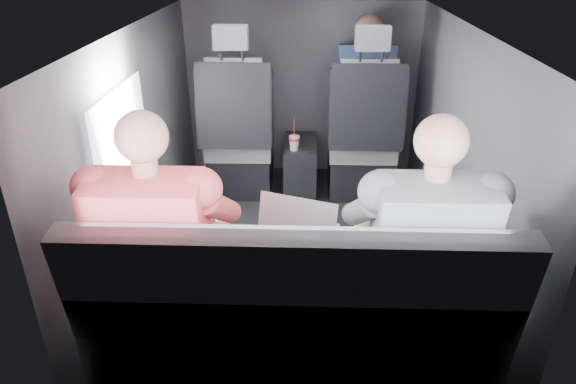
{
  "coord_description": "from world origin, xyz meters",
  "views": [
    {
      "loc": [
        0.03,
        -2.68,
        1.77
      ],
      "look_at": [
        -0.06,
        -0.05,
        0.45
      ],
      "focal_mm": 32.0,
      "sensor_mm": 36.0,
      "label": 1
    }
  ],
  "objects_px": {
    "center_console": "(300,167)",
    "laptop_black": "(422,239)",
    "laptop_silver": "(297,229)",
    "laptop_white": "(180,235)",
    "passenger_front_right": "(365,88)",
    "soda_cup": "(294,142)",
    "passenger_rear_right": "(418,255)",
    "rear_bench": "(294,333)",
    "front_seat_left": "(239,143)",
    "front_seat_right": "(362,145)",
    "passenger_rear_left": "(166,250)"
  },
  "relations": [
    {
      "from": "soda_cup",
      "to": "passenger_rear_left",
      "type": "relative_size",
      "value": 0.18
    },
    {
      "from": "rear_bench",
      "to": "laptop_silver",
      "type": "relative_size",
      "value": 4.02
    },
    {
      "from": "rear_bench",
      "to": "passenger_front_right",
      "type": "xyz_separation_m",
      "value": [
        0.47,
        2.16,
        0.45
      ]
    },
    {
      "from": "laptop_white",
      "to": "passenger_front_right",
      "type": "relative_size",
      "value": 0.58
    },
    {
      "from": "soda_cup",
      "to": "laptop_white",
      "type": "relative_size",
      "value": 0.46
    },
    {
      "from": "front_seat_right",
      "to": "soda_cup",
      "type": "height_order",
      "value": "front_seat_right"
    },
    {
      "from": "laptop_white",
      "to": "passenger_rear_left",
      "type": "height_order",
      "value": "passenger_rear_left"
    },
    {
      "from": "laptop_black",
      "to": "front_seat_left",
      "type": "bearing_deg",
      "value": 120.24
    },
    {
      "from": "laptop_black",
      "to": "center_console",
      "type": "bearing_deg",
      "value": 107.12
    },
    {
      "from": "center_console",
      "to": "laptop_black",
      "type": "relative_size",
      "value": 1.08
    },
    {
      "from": "soda_cup",
      "to": "laptop_silver",
      "type": "bearing_deg",
      "value": -88.23
    },
    {
      "from": "front_seat_left",
      "to": "passenger_front_right",
      "type": "height_order",
      "value": "passenger_front_right"
    },
    {
      "from": "laptop_silver",
      "to": "rear_bench",
      "type": "bearing_deg",
      "value": -90.55
    },
    {
      "from": "passenger_rear_left",
      "to": "passenger_front_right",
      "type": "distance_m",
      "value": 2.29
    },
    {
      "from": "center_console",
      "to": "passenger_rear_left",
      "type": "distance_m",
      "value": 1.97
    },
    {
      "from": "center_console",
      "to": "laptop_white",
      "type": "relative_size",
      "value": 0.97
    },
    {
      "from": "laptop_white",
      "to": "laptop_silver",
      "type": "height_order",
      "value": "laptop_white"
    },
    {
      "from": "laptop_white",
      "to": "passenger_rear_right",
      "type": "distance_m",
      "value": 0.98
    },
    {
      "from": "rear_bench",
      "to": "soda_cup",
      "type": "distance_m",
      "value": 1.79
    },
    {
      "from": "laptop_black",
      "to": "laptop_silver",
      "type": "bearing_deg",
      "value": 172.18
    },
    {
      "from": "laptop_silver",
      "to": "passenger_rear_left",
      "type": "relative_size",
      "value": 0.32
    },
    {
      "from": "front_seat_left",
      "to": "passenger_rear_right",
      "type": "height_order",
      "value": "front_seat_left"
    },
    {
      "from": "laptop_white",
      "to": "center_console",
      "type": "bearing_deg",
      "value": 74.21
    },
    {
      "from": "rear_bench",
      "to": "soda_cup",
      "type": "relative_size",
      "value": 6.95
    },
    {
      "from": "center_console",
      "to": "passenger_front_right",
      "type": "distance_m",
      "value": 0.76
    },
    {
      "from": "front_seat_left",
      "to": "rear_bench",
      "type": "bearing_deg",
      "value": -76.69
    },
    {
      "from": "front_seat_left",
      "to": "front_seat_right",
      "type": "bearing_deg",
      "value": 0.0
    },
    {
      "from": "laptop_white",
      "to": "passenger_rear_right",
      "type": "xyz_separation_m",
      "value": [
        0.98,
        -0.12,
        0.0
      ]
    },
    {
      "from": "laptop_silver",
      "to": "center_console",
      "type": "bearing_deg",
      "value": 90.1
    },
    {
      "from": "front_seat_left",
      "to": "front_seat_right",
      "type": "height_order",
      "value": "same"
    },
    {
      "from": "passenger_rear_left",
      "to": "passenger_front_right",
      "type": "bearing_deg",
      "value": 64.31
    },
    {
      "from": "front_seat_left",
      "to": "center_console",
      "type": "height_order",
      "value": "front_seat_left"
    },
    {
      "from": "soda_cup",
      "to": "passenger_rear_left",
      "type": "xyz_separation_m",
      "value": [
        -0.48,
        -1.69,
        0.18
      ]
    },
    {
      "from": "rear_bench",
      "to": "soda_cup",
      "type": "xyz_separation_m",
      "value": [
        -0.04,
        1.78,
        0.15
      ]
    },
    {
      "from": "passenger_front_right",
      "to": "center_console",
      "type": "bearing_deg",
      "value": -155.3
    },
    {
      "from": "front_seat_right",
      "to": "passenger_rear_right",
      "type": "bearing_deg",
      "value": -88.85
    },
    {
      "from": "laptop_white",
      "to": "passenger_front_right",
      "type": "height_order",
      "value": "passenger_front_right"
    },
    {
      "from": "front_seat_right",
      "to": "laptop_black",
      "type": "xyz_separation_m",
      "value": [
        0.08,
        -1.68,
        0.23
      ]
    },
    {
      "from": "laptop_silver",
      "to": "laptop_black",
      "type": "relative_size",
      "value": 0.89
    },
    {
      "from": "center_console",
      "to": "rear_bench",
      "type": "xyz_separation_m",
      "value": [
        -0.0,
        -1.94,
        0.11
      ]
    },
    {
      "from": "front_seat_right",
      "to": "laptop_white",
      "type": "xyz_separation_m",
      "value": [
        -0.94,
        -1.69,
        0.24
      ]
    },
    {
      "from": "laptop_white",
      "to": "passenger_front_right",
      "type": "distance_m",
      "value": 2.17
    },
    {
      "from": "soda_cup",
      "to": "passenger_front_right",
      "type": "xyz_separation_m",
      "value": [
        0.52,
        0.37,
        0.3
      ]
    },
    {
      "from": "passenger_rear_right",
      "to": "laptop_silver",
      "type": "bearing_deg",
      "value": 157.7
    },
    {
      "from": "front_seat_left",
      "to": "laptop_silver",
      "type": "distance_m",
      "value": 1.69
    },
    {
      "from": "laptop_white",
      "to": "laptop_silver",
      "type": "relative_size",
      "value": 1.25
    },
    {
      "from": "center_console",
      "to": "passenger_front_right",
      "type": "bearing_deg",
      "value": 24.7
    },
    {
      "from": "front_seat_right",
      "to": "laptop_silver",
      "type": "relative_size",
      "value": 3.18
    },
    {
      "from": "laptop_silver",
      "to": "passenger_front_right",
      "type": "height_order",
      "value": "passenger_front_right"
    },
    {
      "from": "soda_cup",
      "to": "passenger_rear_right",
      "type": "relative_size",
      "value": 0.18
    }
  ]
}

